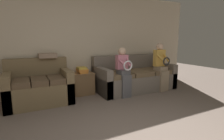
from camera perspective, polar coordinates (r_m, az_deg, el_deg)
wall_back at (r=4.56m, az=-12.31°, el=8.77°), size 7.20×0.06×2.55m
couch_main at (r=4.83m, az=7.18°, el=-2.44°), size 2.14×0.98×0.91m
couch_side at (r=4.07m, az=-22.71°, el=-5.20°), size 1.31×0.88×0.94m
child_left_seated at (r=4.11m, az=3.87°, el=0.18°), size 0.28×0.38×1.16m
child_right_seated at (r=4.80m, az=15.76°, el=1.68°), size 0.31×0.38×1.26m
side_shelf at (r=4.44m, az=-9.73°, el=-4.21°), size 0.54×0.46×0.53m
book_stack at (r=4.37m, az=-9.74°, el=-0.01°), size 0.23×0.32×0.15m
throw_pillow at (r=4.29m, az=-20.34°, el=4.51°), size 0.38×0.38×0.10m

